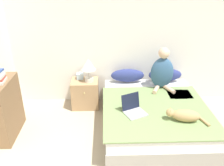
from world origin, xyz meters
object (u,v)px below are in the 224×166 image
(bed, at_px, (153,116))
(pillow_near, at_px, (128,75))
(pillow_far, at_px, (165,75))
(laptop_open, at_px, (134,109))
(table_lamp, at_px, (88,66))
(person_sitting, at_px, (162,71))
(cat_tabby, at_px, (184,115))
(nightstand, at_px, (85,93))
(bookshelf, at_px, (5,109))
(tissue_box, at_px, (80,76))

(bed, xyz_separation_m, pillow_near, (-0.36, 0.82, 0.37))
(pillow_near, xyz_separation_m, pillow_far, (0.72, 0.00, 0.00))
(laptop_open, height_order, table_lamp, table_lamp)
(person_sitting, xyz_separation_m, laptop_open, (-0.59, -0.82, -0.26))
(person_sitting, distance_m, cat_tabby, 1.08)
(person_sitting, bearing_deg, nightstand, 172.25)
(laptop_open, height_order, bookshelf, bookshelf)
(bed, xyz_separation_m, table_lamp, (-1.08, 0.72, 0.60))
(pillow_far, height_order, table_lamp, table_lamp)
(table_lamp, bearing_deg, person_sitting, -7.27)
(bed, relative_size, pillow_near, 3.02)
(pillow_near, bearing_deg, bed, -66.52)
(table_lamp, distance_m, tissue_box, 0.31)
(bed, relative_size, pillow_far, 3.02)
(laptop_open, relative_size, tissue_box, 2.89)
(pillow_far, distance_m, bookshelf, 2.85)
(cat_tabby, height_order, laptop_open, laptop_open)
(person_sitting, bearing_deg, laptop_open, -125.87)
(person_sitting, relative_size, table_lamp, 1.73)
(pillow_far, height_order, cat_tabby, pillow_far)
(pillow_near, bearing_deg, laptop_open, -90.39)
(bed, height_order, cat_tabby, cat_tabby)
(tissue_box, bearing_deg, nightstand, -44.50)
(nightstand, bearing_deg, bed, -32.50)
(pillow_far, distance_m, table_lamp, 1.46)
(person_sitting, distance_m, laptop_open, 1.04)
(tissue_box, relative_size, bookshelf, 0.15)
(laptop_open, bearing_deg, nightstand, 103.36)
(pillow_near, distance_m, pillow_far, 0.72)
(bed, relative_size, table_lamp, 4.42)
(bed, distance_m, pillow_far, 0.97)
(bed, bearing_deg, laptop_open, -144.25)
(table_lamp, height_order, bookshelf, table_lamp)
(person_sitting, relative_size, tissue_box, 5.33)
(pillow_far, xyz_separation_m, laptop_open, (-0.72, -1.09, -0.07))
(person_sitting, distance_m, table_lamp, 1.32)
(nightstand, bearing_deg, pillow_far, 3.06)
(cat_tabby, distance_m, nightstand, 1.96)
(pillow_near, height_order, laptop_open, laptop_open)
(pillow_near, distance_m, cat_tabby, 1.49)
(bed, bearing_deg, person_sitting, 67.87)
(cat_tabby, height_order, tissue_box, tissue_box)
(pillow_far, relative_size, tissue_box, 4.49)
(bed, xyz_separation_m, nightstand, (-1.17, 0.74, 0.04))
(person_sitting, distance_m, tissue_box, 1.52)
(bed, bearing_deg, cat_tabby, -57.87)
(laptop_open, bearing_deg, pillow_near, 64.46)
(laptop_open, bearing_deg, cat_tabby, -44.37)
(tissue_box, bearing_deg, bed, -33.47)
(pillow_near, distance_m, laptop_open, 1.09)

